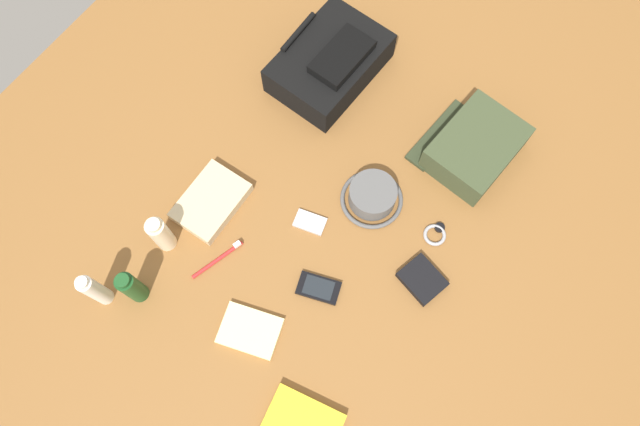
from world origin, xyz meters
TOP-DOWN VIEW (x-y plane):
  - ground_plane at (0.00, 0.00)m, footprint 2.64×2.02m
  - backpack at (0.40, 0.24)m, footprint 0.35×0.25m
  - toiletry_pouch at (0.41, -0.24)m, footprint 0.28×0.26m
  - bucket_hat at (0.13, -0.09)m, footprint 0.17×0.17m
  - toothpaste_tube at (-0.50, 0.33)m, footprint 0.04×0.04m
  - shampoo_bottle at (-0.44, 0.27)m, footprint 0.05×0.05m
  - lotion_bottle at (-0.29, 0.30)m, footprint 0.05×0.05m
  - paperback_novel at (-0.46, -0.27)m, footprint 0.16×0.20m
  - cell_phone at (-0.16, -0.11)m, footprint 0.09×0.12m
  - media_player at (-0.03, 0.01)m, footprint 0.07×0.09m
  - wristwatch at (0.14, -0.28)m, footprint 0.07×0.06m
  - toothbrush at (-0.25, 0.15)m, footprint 0.16×0.06m
  - wallet at (0.01, -0.32)m, footprint 0.12×0.13m
  - notepad at (-0.36, -0.03)m, footprint 0.15×0.18m
  - folded_towel at (-0.14, 0.27)m, footprint 0.20×0.14m

SIDE VIEW (x-z plane):
  - ground_plane at x=0.00m, z-range -0.02..0.00m
  - media_player at x=-0.03m, z-range 0.00..0.01m
  - wristwatch at x=0.14m, z-range 0.00..0.01m
  - cell_phone at x=-0.16m, z-range 0.00..0.01m
  - toothbrush at x=-0.25m, z-range 0.00..0.02m
  - notepad at x=-0.36m, z-range 0.00..0.02m
  - paperback_novel at x=-0.46m, z-range 0.00..0.02m
  - wallet at x=0.01m, z-range 0.00..0.02m
  - folded_towel at x=-0.14m, z-range 0.00..0.04m
  - bucket_hat at x=0.13m, z-range 0.00..0.06m
  - toiletry_pouch at x=0.41m, z-range 0.00..0.09m
  - backpack at x=0.40m, z-range -0.01..0.12m
  - lotion_bottle at x=-0.29m, z-range 0.00..0.15m
  - shampoo_bottle at x=-0.44m, z-range 0.00..0.15m
  - toothpaste_tube at x=-0.50m, z-range 0.00..0.17m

